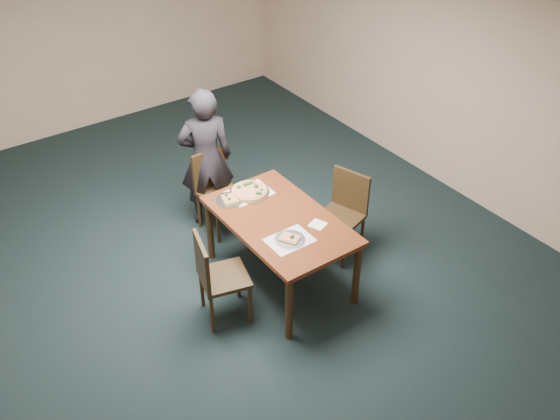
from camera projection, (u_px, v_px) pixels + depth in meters
ground at (239, 277)px, 6.31m from camera, size 8.00×8.00×0.00m
room_shell at (231, 124)px, 5.30m from camera, size 8.00×8.00×8.00m
dining_table at (280, 226)px, 5.91m from camera, size 0.90×1.50×0.75m
chair_far at (216, 186)px, 6.73m from camera, size 0.45×0.45×0.91m
chair_left at (216, 274)px, 5.58m from camera, size 0.51×0.51×0.91m
chair_right at (344, 209)px, 6.39m from camera, size 0.53×0.53×0.91m
diner at (206, 158)px, 6.65m from camera, size 0.68×0.57×1.60m
placemat_main at (250, 193)px, 6.21m from camera, size 0.42×0.32×0.00m
placemat_near at (290, 240)px, 5.60m from camera, size 0.40×0.30×0.00m
pizza_pan at (250, 191)px, 6.20m from camera, size 0.40×0.40×0.07m
slice_plate_near at (290, 239)px, 5.59m from camera, size 0.28×0.28×0.06m
slice_plate_far at (230, 199)px, 6.10m from camera, size 0.28×0.28×0.06m
napkin at (318, 225)px, 5.78m from camera, size 0.18×0.18×0.01m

